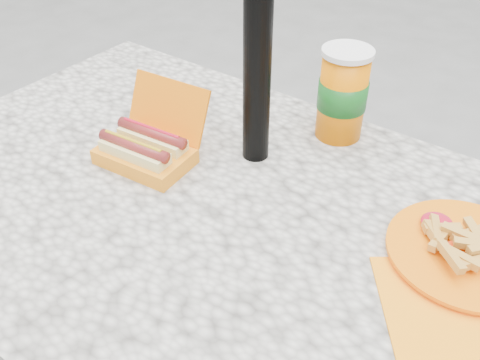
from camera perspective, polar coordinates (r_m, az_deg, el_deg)
The scene contains 4 objects.
picnic_table at distance 1.01m, azimuth -3.74°, elevation -6.57°, with size 1.20×0.80×0.75m.
hotdog_box at distance 1.02m, azimuth -9.96°, elevation 3.40°, with size 0.18×0.17×0.13m.
fries_plate at distance 0.88m, azimuth 22.77°, elevation -7.38°, with size 0.27×0.36×0.05m.
soda_cup at distance 1.07m, azimuth 10.89°, elevation 9.01°, with size 0.10×0.10×0.18m.
Camera 1 is at (0.48, -0.54, 1.34)m, focal length 40.00 mm.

